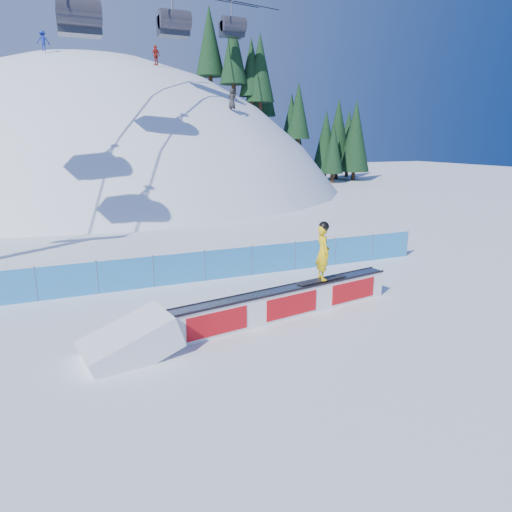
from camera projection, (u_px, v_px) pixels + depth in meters
name	position (u px, v px, depth m)	size (l,w,h in m)	color
ground	(217.00, 326.00, 13.63)	(160.00, 160.00, 0.00)	silver
snow_hill	(112.00, 337.00, 55.55)	(64.00, 64.00, 64.00)	white
treeline	(295.00, 107.00, 56.99)	(22.81, 11.87, 20.29)	#352115
safety_fence	(180.00, 269.00, 17.49)	(22.05, 0.05, 1.30)	#277FC4
rail_box	(287.00, 302.00, 14.27)	(7.98, 1.90, 0.96)	white
snow_ramp	(131.00, 356.00, 11.77)	(2.30, 1.53, 0.86)	silver
snowboarder	(323.00, 252.00, 14.64)	(1.89, 0.72, 1.95)	black
distant_skiers	(97.00, 68.00, 37.18)	(19.49, 10.66, 6.88)	black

